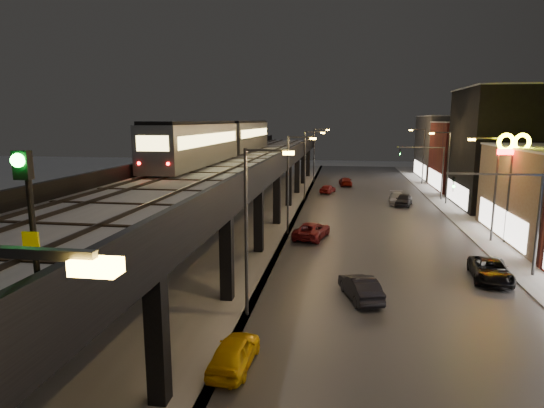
{
  "coord_description": "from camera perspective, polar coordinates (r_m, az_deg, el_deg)",
  "views": [
    {
      "loc": [
        4.21,
        -9.51,
        10.4
      ],
      "look_at": [
        -0.32,
        19.26,
        5.0
      ],
      "focal_mm": 30.0,
      "sensor_mm": 36.0,
      "label": 1
    }
  ],
  "objects": [
    {
      "name": "road_surface",
      "position": [
        45.82,
        12.84,
        -2.85
      ],
      "size": [
        17.0,
        120.0,
        0.06
      ],
      "primitive_type": "cube",
      "color": "#46474D",
      "rests_on": "ground"
    },
    {
      "name": "sidewalk_right",
      "position": [
        47.59,
        24.96,
        -3.04
      ],
      "size": [
        4.0,
        120.0,
        0.14
      ],
      "primitive_type": "cube",
      "color": "#9FA1A8",
      "rests_on": "ground"
    },
    {
      "name": "under_viaduct_pavement",
      "position": [
        46.83,
        -3.88,
        -2.32
      ],
      "size": [
        11.0,
        120.0,
        0.06
      ],
      "primitive_type": "cube",
      "color": "#9FA1A8",
      "rests_on": "ground"
    },
    {
      "name": "elevated_viaduct",
      "position": [
        42.86,
        -4.9,
        4.06
      ],
      "size": [
        9.0,
        100.0,
        6.3
      ],
      "color": "black",
      "rests_on": "ground"
    },
    {
      "name": "viaduct_trackbed",
      "position": [
        42.91,
        -4.89,
        5.1
      ],
      "size": [
        8.4,
        100.0,
        0.32
      ],
      "color": "#B2B7C1",
      "rests_on": "elevated_viaduct"
    },
    {
      "name": "viaduct_parapet_streetside",
      "position": [
        42.07,
        0.91,
        5.66
      ],
      "size": [
        0.3,
        100.0,
        1.1
      ],
      "primitive_type": "cube",
      "color": "black",
      "rests_on": "elevated_viaduct"
    },
    {
      "name": "viaduct_parapet_far",
      "position": [
        44.13,
        -10.4,
        5.72
      ],
      "size": [
        0.3,
        100.0,
        1.1
      ],
      "primitive_type": "cube",
      "color": "black",
      "rests_on": "elevated_viaduct"
    },
    {
      "name": "building_d",
      "position": [
        60.91,
        28.06,
        6.15
      ],
      "size": [
        12.2,
        13.2,
        14.16
      ],
      "color": "black",
      "rests_on": "ground"
    },
    {
      "name": "building_e",
      "position": [
        74.39,
        24.46,
        5.46
      ],
      "size": [
        12.2,
        12.2,
        10.16
      ],
      "color": "maroon",
      "rests_on": "ground"
    },
    {
      "name": "building_f",
      "position": [
        87.9,
        22.09,
        6.59
      ],
      "size": [
        12.2,
        16.2,
        11.16
      ],
      "color": "#3C3C3D",
      "rests_on": "ground"
    },
    {
      "name": "streetlight_left_1",
      "position": [
        23.55,
        -2.63,
        -2.17
      ],
      "size": [
        2.57,
        0.28,
        9.0
      ],
      "color": "#38383A",
      "rests_on": "ground"
    },
    {
      "name": "streetlight_left_2",
      "position": [
        41.1,
        2.4,
        3.27
      ],
      "size": [
        2.57,
        0.28,
        9.0
      ],
      "color": "#38383A",
      "rests_on": "ground"
    },
    {
      "name": "streetlight_right_2",
      "position": [
        42.71,
        25.94,
        2.5
      ],
      "size": [
        2.56,
        0.28,
        9.0
      ],
      "color": "#38383A",
      "rests_on": "ground"
    },
    {
      "name": "streetlight_left_3",
      "position": [
        58.92,
        4.42,
        5.44
      ],
      "size": [
        2.57,
        0.28,
        9.0
      ],
      "color": "#38383A",
      "rests_on": "ground"
    },
    {
      "name": "streetlight_right_3",
      "position": [
        60.06,
        21.02,
        4.87
      ],
      "size": [
        2.56,
        0.28,
        9.0
      ],
      "color": "#38383A",
      "rests_on": "ground"
    },
    {
      "name": "streetlight_left_4",
      "position": [
        76.82,
        5.5,
        6.6
      ],
      "size": [
        2.57,
        0.28,
        9.0
      ],
      "color": "#38383A",
      "rests_on": "ground"
    },
    {
      "name": "streetlight_right_4",
      "position": [
        77.7,
        18.31,
        6.16
      ],
      "size": [
        2.56,
        0.28,
        9.0
      ],
      "color": "#38383A",
      "rests_on": "ground"
    },
    {
      "name": "traffic_light_rig_a",
      "position": [
        34.1,
        28.72,
        -0.77
      ],
      "size": [
        6.1,
        0.34,
        7.0
      ],
      "color": "#38383A",
      "rests_on": "ground"
    },
    {
      "name": "traffic_light_rig_b",
      "position": [
        62.87,
        19.62,
        4.51
      ],
      "size": [
        6.1,
        0.34,
        7.0
      ],
      "color": "#38383A",
      "rests_on": "ground"
    },
    {
      "name": "subway_train",
      "position": [
        49.61,
        -5.97,
        8.19
      ],
      "size": [
        3.08,
        37.84,
        3.69
      ],
      "color": "gray",
      "rests_on": "viaduct_trackbed"
    },
    {
      "name": "rail_signal",
      "position": [
        10.43,
        -28.4,
        0.86
      ],
      "size": [
        0.37,
        0.44,
        3.18
      ],
      "color": "black",
      "rests_on": "viaduct_trackbed"
    },
    {
      "name": "car_taxi",
      "position": [
        20.29,
        -4.77,
        -18.21
      ],
      "size": [
        1.76,
        3.97,
        1.33
      ],
      "primitive_type": "imported",
      "rotation": [
        0.0,
        0.0,
        3.09
      ],
      "color": "yellow",
      "rests_on": "ground"
    },
    {
      "name": "car_near_white",
      "position": [
        27.51,
        11.01,
        -10.34
      ],
      "size": [
        2.68,
        4.52,
        1.41
      ],
      "primitive_type": "imported",
      "rotation": [
        0.0,
        0.0,
        3.44
      ],
      "color": "black",
      "rests_on": "ground"
    },
    {
      "name": "car_mid_silver",
      "position": [
        40.52,
        5.01,
        -3.37
      ],
      "size": [
        3.41,
        5.53,
        1.43
      ],
      "primitive_type": "imported",
      "rotation": [
        0.0,
        0.0,
        2.93
      ],
      "color": "maroon",
      "rests_on": "ground"
    },
    {
      "name": "car_mid_dark",
      "position": [
        73.52,
        9.2,
        2.75
      ],
      "size": [
        2.24,
        4.69,
        1.32
      ],
      "primitive_type": "imported",
      "rotation": [
        0.0,
        0.0,
        3.23
      ],
      "color": "#6F0E07",
      "rests_on": "ground"
    },
    {
      "name": "car_far_white",
      "position": [
        65.7,
        7.0,
        1.87
      ],
      "size": [
        2.5,
        3.96,
        1.26
      ],
      "primitive_type": "imported",
      "rotation": [
        0.0,
        0.0,
        2.84
      ],
      "color": "maroon",
      "rests_on": "ground"
    },
    {
      "name": "car_onc_dark",
      "position": [
        33.19,
        25.72,
        -7.58
      ],
      "size": [
        2.84,
        5.2,
        1.38
      ],
      "primitive_type": "imported",
      "rotation": [
        0.0,
        0.0,
        -0.11
      ],
      "color": "black",
      "rests_on": "ground"
    },
    {
      "name": "car_onc_white",
      "position": [
        58.97,
        15.4,
        0.64
      ],
      "size": [
        2.2,
        4.85,
        1.38
      ],
      "primitive_type": "imported",
      "rotation": [
        0.0,
        0.0,
        -0.06
      ],
      "color": "#B3B5C5",
      "rests_on": "ground"
    },
    {
      "name": "car_onc_red",
      "position": [
        57.82,
        16.2,
        0.46
      ],
      "size": [
        2.76,
        4.62,
        1.47
      ],
      "primitive_type": "imported",
      "rotation": [
        0.0,
        0.0,
        -0.25
      ],
      "color": "black",
      "rests_on": "ground"
    },
    {
      "name": "sign_mcdonalds",
      "position": [
        42.54,
        27.97,
        5.39
      ],
      "size": [
        2.78,
        0.68,
        9.35
      ],
      "color": "#38383A",
      "rests_on": "ground"
    }
  ]
}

